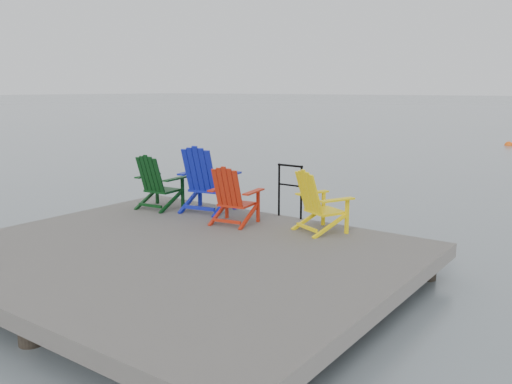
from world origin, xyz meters
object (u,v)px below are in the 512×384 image
Objects in this scene: chair_blue at (206,179)px; chair_red at (233,195)px; chair_green at (158,182)px; chair_yellow at (319,201)px; buoy_b at (509,145)px; handrail at (290,186)px.

chair_blue is 1.03m from chair_red.
chair_green reaches higher than chair_yellow.
chair_green is 20.85m from buoy_b.
buoy_b is (-0.50, 19.92, -1.04)m from handrail.
chair_red is 2.50× the size of buoy_b.
chair_green is at bearing -94.93° from buoy_b.
chair_blue is 3.08× the size of buoy_b.
chair_yellow reaches higher than buoy_b.
chair_blue is at bearing 146.62° from chair_red.
chair_blue is 1.23× the size of chair_yellow.
chair_blue is (-1.42, -0.50, 0.04)m from handrail.
handrail is 2.43m from chair_green.
chair_green is 1.80m from chair_red.
handrail is 1.01m from chair_yellow.
chair_blue reaches higher than chair_green.
handrail reaches higher than buoy_b.
chair_blue reaches higher than buoy_b.
buoy_b is at bearing 91.44° from handrail.
handrail is 2.40× the size of buoy_b.
chair_green is 0.84× the size of chair_blue.
chair_blue is at bearing 15.74° from chair_green.
chair_blue is 20.47m from buoy_b.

